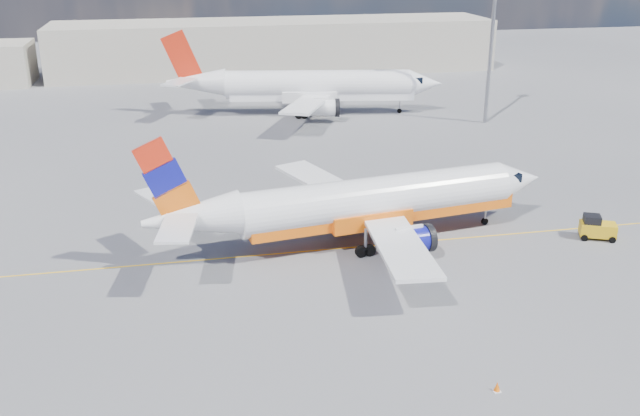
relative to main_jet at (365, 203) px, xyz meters
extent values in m
plane|color=#57575C|center=(-0.84, -3.64, -3.02)|extent=(240.00, 240.00, 0.00)
cube|color=yellow|center=(-0.84, -0.64, -3.02)|extent=(70.00, 0.15, 0.01)
cube|color=#BDB5A3|center=(4.16, 71.36, 0.98)|extent=(70.00, 14.00, 8.00)
cylinder|color=white|center=(0.93, 0.14, 0.20)|extent=(19.96, 6.03, 3.05)
cone|color=white|center=(12.45, 1.93, 0.20)|extent=(4.01, 3.56, 3.05)
cone|color=white|center=(-11.91, -1.84, 0.52)|extent=(6.64, 3.82, 2.90)
cube|color=black|center=(11.21, 1.74, 0.70)|extent=(1.82, 2.27, 0.63)
cube|color=orange|center=(1.37, 0.21, -0.83)|extent=(19.87, 5.50, 1.08)
cube|color=white|center=(-1.36, 6.14, -0.60)|extent=(6.81, 11.03, 0.72)
cube|color=white|center=(0.56, -6.26, -0.60)|extent=(3.83, 10.97, 0.72)
cylinder|color=navy|center=(0.76, 4.20, -1.46)|extent=(3.45, 2.18, 1.70)
cylinder|color=navy|center=(1.99, -3.77, -1.46)|extent=(3.45, 2.18, 1.70)
cylinder|color=black|center=(2.17, 4.42, -1.46)|extent=(0.73, 1.93, 1.88)
cylinder|color=black|center=(3.41, -3.55, -1.46)|extent=(0.73, 1.93, 1.88)
cube|color=orange|center=(-13.24, -2.05, 3.25)|extent=(4.20, 0.91, 5.59)
cube|color=white|center=(-13.68, 0.78, 1.10)|extent=(3.78, 4.89, 0.16)
cube|color=white|center=(-12.80, -4.89, 1.10)|extent=(2.66, 4.74, 0.16)
cylinder|color=#919199|center=(9.79, 1.52, -1.90)|extent=(0.18, 0.18, 1.88)
cylinder|color=black|center=(9.79, 1.52, -2.77)|extent=(0.53, 0.29, 0.50)
cylinder|color=black|center=(-1.17, 2.00, -2.62)|extent=(0.85, 0.46, 0.81)
cylinder|color=black|center=(-0.51, -2.26, -2.62)|extent=(0.85, 0.46, 0.81)
cylinder|color=white|center=(4.74, 39.73, 0.62)|extent=(22.52, 7.06, 3.44)
cone|color=white|center=(17.71, 37.56, 0.62)|extent=(4.56, 4.06, 3.44)
cone|color=white|center=(-9.73, 42.15, 0.97)|extent=(7.52, 4.39, 3.27)
cube|color=black|center=(16.31, 37.79, 1.17)|extent=(2.08, 2.58, 0.71)
cube|color=white|center=(5.24, 39.64, -0.55)|extent=(22.42, 6.46, 1.21)
cube|color=white|center=(4.41, 46.96, -0.29)|extent=(4.18, 12.36, 0.81)
cube|color=white|center=(2.07, 32.99, -0.29)|extent=(7.81, 12.43, 0.81)
cylinder|color=white|center=(5.99, 44.14, -1.25)|extent=(3.91, 2.50, 1.92)
cylinder|color=white|center=(4.49, 35.15, -1.25)|extent=(3.91, 2.50, 1.92)
cylinder|color=black|center=(7.58, 43.87, -1.25)|extent=(0.85, 2.18, 2.12)
cylinder|color=black|center=(6.08, 34.89, -1.25)|extent=(0.85, 2.18, 2.12)
cube|color=red|center=(-11.23, 42.40, 4.06)|extent=(4.73, 1.08, 6.31)
cube|color=white|center=(-10.70, 45.59, 1.63)|extent=(2.95, 5.33, 0.18)
cube|color=white|center=(-11.76, 39.20, 1.63)|extent=(4.31, 5.51, 0.18)
cylinder|color=#919199|center=(14.72, 38.06, -1.76)|extent=(0.21, 0.21, 2.12)
cylinder|color=black|center=(14.72, 38.06, -2.74)|extent=(0.60, 0.33, 0.57)
cylinder|color=black|center=(3.14, 42.46, -2.57)|extent=(0.96, 0.53, 0.91)
cylinder|color=black|center=(2.34, 37.67, -2.57)|extent=(0.96, 0.53, 0.91)
cylinder|color=black|center=(15.94, -1.65, -2.79)|extent=(0.51, 0.36, 0.47)
cylinder|color=black|center=(15.43, -2.87, -2.79)|extent=(0.51, 0.36, 0.47)
cylinder|color=black|center=(17.68, -2.38, -2.79)|extent=(0.51, 0.36, 0.47)
cylinder|color=black|center=(17.17, -3.60, -2.79)|extent=(0.51, 0.36, 0.47)
cube|color=gold|center=(16.55, -2.62, -2.32)|extent=(2.77, 2.16, 0.94)
cube|color=black|center=(16.12, -2.44, -1.56)|extent=(1.48, 1.48, 0.56)
cube|color=white|center=(1.60, -18.40, -3.01)|extent=(0.36, 0.36, 0.04)
cone|color=#F76409|center=(1.60, -18.40, -2.75)|extent=(0.31, 0.31, 0.47)
cylinder|color=#919199|center=(23.07, 31.45, 6.69)|extent=(0.43, 0.43, 19.43)
camera|label=1|loc=(-12.40, -44.67, 17.04)|focal=40.00mm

